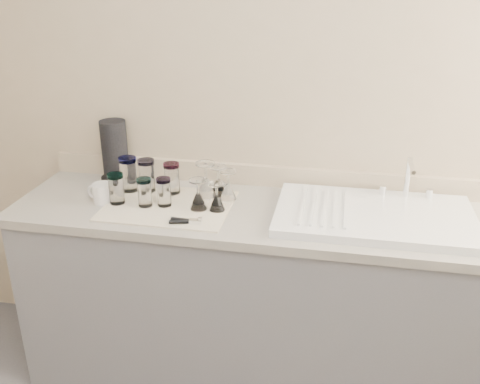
% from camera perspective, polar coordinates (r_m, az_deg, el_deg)
% --- Properties ---
extents(room_envelope, '(3.54, 3.50, 2.52)m').
position_cam_1_polar(room_envelope, '(1.02, -11.81, 3.79)').
color(room_envelope, '#57575C').
rests_on(room_envelope, ground).
extents(counter_unit, '(2.06, 0.62, 0.90)m').
position_cam_1_polar(counter_unit, '(2.56, 0.51, -10.95)').
color(counter_unit, slate).
rests_on(counter_unit, ground).
extents(sink_unit, '(0.82, 0.50, 0.22)m').
position_cam_1_polar(sink_unit, '(2.31, 14.18, -2.40)').
color(sink_unit, white).
rests_on(sink_unit, counter_unit).
extents(dish_towel, '(0.55, 0.42, 0.01)m').
position_cam_1_polar(dish_towel, '(2.38, -7.66, -1.45)').
color(dish_towel, silver).
rests_on(dish_towel, counter_unit).
extents(tumbler_teal, '(0.08, 0.08, 0.16)m').
position_cam_1_polar(tumbler_teal, '(2.53, -11.82, 1.91)').
color(tumbler_teal, white).
rests_on(tumbler_teal, dish_towel).
extents(tumbler_cyan, '(0.08, 0.08, 0.15)m').
position_cam_1_polar(tumbler_cyan, '(2.52, -9.92, 1.78)').
color(tumbler_cyan, white).
rests_on(tumbler_cyan, dish_towel).
extents(tumbler_purple, '(0.07, 0.07, 0.15)m').
position_cam_1_polar(tumbler_purple, '(2.47, -7.28, 1.49)').
color(tumbler_purple, white).
rests_on(tumbler_purple, dish_towel).
extents(tumbler_magenta, '(0.07, 0.07, 0.14)m').
position_cam_1_polar(tumbler_magenta, '(2.41, -13.07, 0.39)').
color(tumbler_magenta, white).
rests_on(tumbler_magenta, dish_towel).
extents(tumbler_blue, '(0.06, 0.06, 0.13)m').
position_cam_1_polar(tumbler_blue, '(2.36, -10.14, -0.01)').
color(tumbler_blue, white).
rests_on(tumbler_blue, dish_towel).
extents(tumbler_lavender, '(0.06, 0.06, 0.13)m').
position_cam_1_polar(tumbler_lavender, '(2.35, -8.12, 0.03)').
color(tumbler_lavender, white).
rests_on(tumbler_lavender, dish_towel).
extents(goblet_back_left, '(0.09, 0.09, 0.16)m').
position_cam_1_polar(goblet_back_left, '(2.43, -3.66, 0.77)').
color(goblet_back_left, white).
rests_on(goblet_back_left, dish_towel).
extents(goblet_back_right, '(0.08, 0.08, 0.13)m').
position_cam_1_polar(goblet_back_right, '(2.41, -1.29, 0.29)').
color(goblet_back_right, white).
rests_on(goblet_back_right, dish_towel).
extents(goblet_front_left, '(0.08, 0.08, 0.14)m').
position_cam_1_polar(goblet_front_left, '(2.31, -4.48, -0.74)').
color(goblet_front_left, white).
rests_on(goblet_front_left, dish_towel).
extents(goblet_front_right, '(0.07, 0.07, 0.12)m').
position_cam_1_polar(goblet_front_right, '(2.30, -2.47, -0.95)').
color(goblet_front_right, white).
rests_on(goblet_front_right, dish_towel).
extents(goblet_extra, '(0.08, 0.08, 0.14)m').
position_cam_1_polar(goblet_extra, '(2.45, -2.33, 0.72)').
color(goblet_extra, white).
rests_on(goblet_extra, dish_towel).
extents(can_opener, '(0.13, 0.05, 0.02)m').
position_cam_1_polar(can_opener, '(2.20, -5.79, -3.11)').
color(can_opener, silver).
rests_on(can_opener, dish_towel).
extents(white_mug, '(0.13, 0.10, 0.09)m').
position_cam_1_polar(white_mug, '(2.46, -14.49, -0.12)').
color(white_mug, white).
rests_on(white_mug, counter_unit).
extents(paper_towel_roll, '(0.16, 0.16, 0.30)m').
position_cam_1_polar(paper_towel_roll, '(2.69, -13.20, 4.28)').
color(paper_towel_roll, black).
rests_on(paper_towel_roll, counter_unit).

